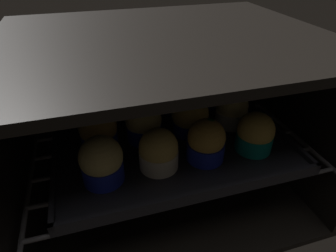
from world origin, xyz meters
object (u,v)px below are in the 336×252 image
(baking_tray, at_px, (168,136))
(muffin_row2_col3, at_px, (212,92))
(muffin_row0_col3, at_px, (255,133))
(muffin_row1_col3, at_px, (232,109))
(muffin_row1_col0, at_px, (98,131))
(muffin_row2_col2, at_px, (176,96))
(muffin_row2_col1, at_px, (136,102))
(muffin_row0_col1, at_px, (159,151))
(muffin_row0_col2, at_px, (206,141))
(muffin_row1_col1, at_px, (144,123))
(muffin_row1_col2, at_px, (190,117))
(muffin_row2_col0, at_px, (93,105))
(muffin_row0_col0, at_px, (101,161))

(baking_tray, relative_size, muffin_row2_col3, 5.87)
(muffin_row0_col3, relative_size, muffin_row1_col3, 0.99)
(muffin_row1_col0, distance_m, muffin_row2_col3, 0.29)
(muffin_row2_col2, bearing_deg, muffin_row0_col3, -62.39)
(muffin_row1_col0, relative_size, muffin_row2_col1, 0.99)
(muffin_row0_col1, height_order, muffin_row2_col3, same)
(muffin_row0_col2, height_order, muffin_row2_col1, same)
(muffin_row1_col1, distance_m, muffin_row2_col1, 0.09)
(muffin_row0_col2, bearing_deg, muffin_row2_col3, 63.21)
(baking_tray, xyz_separation_m, muffin_row0_col1, (-0.04, -0.09, 0.04))
(muffin_row1_col1, xyz_separation_m, muffin_row1_col3, (0.19, 0.00, -0.00))
(muffin_row1_col2, bearing_deg, muffin_row2_col0, 152.01)
(muffin_row1_col3, bearing_deg, muffin_row0_col2, -136.75)
(muffin_row1_col1, bearing_deg, muffin_row0_col2, -44.26)
(muffin_row1_col3, relative_size, muffin_row2_col2, 0.99)
(muffin_row1_col1, distance_m, muffin_row1_col3, 0.19)
(muffin_row0_col0, bearing_deg, muffin_row1_col1, 46.16)
(muffin_row1_col3, bearing_deg, muffin_row2_col1, 154.91)
(muffin_row2_col2, bearing_deg, muffin_row2_col3, 2.06)
(muffin_row0_col3, distance_m, muffin_row2_col2, 0.21)
(muffin_row1_col1, bearing_deg, muffin_row2_col3, 26.60)
(muffin_row2_col1, bearing_deg, muffin_row1_col3, -25.09)
(muffin_row0_col0, relative_size, muffin_row2_col1, 1.02)
(muffin_row0_col2, bearing_deg, muffin_row1_col1, 135.74)
(muffin_row0_col1, xyz_separation_m, muffin_row2_col1, (-0.00, 0.18, 0.00))
(muffin_row0_col1, distance_m, muffin_row1_col1, 0.09)
(muffin_row0_col1, xyz_separation_m, muffin_row1_col0, (-0.09, 0.09, 0.00))
(muffin_row0_col2, relative_size, muffin_row0_col3, 1.04)
(baking_tray, bearing_deg, muffin_row1_col1, 179.75)
(muffin_row0_col2, relative_size, muffin_row2_col1, 0.99)
(muffin_row0_col2, height_order, muffin_row2_col3, muffin_row0_col2)
(muffin_row0_col0, xyz_separation_m, muffin_row0_col2, (0.19, 0.00, -0.00))
(muffin_row0_col2, distance_m, muffin_row2_col0, 0.26)
(muffin_row1_col0, relative_size, muffin_row1_col3, 1.03)
(muffin_row0_col2, bearing_deg, baking_tray, 115.69)
(muffin_row0_col2, xyz_separation_m, muffin_row2_col3, (0.09, 0.19, -0.00))
(muffin_row1_col2, bearing_deg, muffin_row2_col2, 89.20)
(muffin_row1_col2, distance_m, muffin_row2_col0, 0.21)
(muffin_row0_col1, height_order, muffin_row1_col0, muffin_row1_col0)
(muffin_row0_col0, bearing_deg, muffin_row0_col3, 0.49)
(baking_tray, height_order, muffin_row1_col0, muffin_row1_col0)
(muffin_row0_col2, height_order, muffin_row1_col1, same)
(muffin_row2_col3, bearing_deg, muffin_row1_col3, -86.85)
(muffin_row1_col0, height_order, muffin_row2_col2, muffin_row1_col0)
(baking_tray, height_order, muffin_row1_col2, muffin_row1_col2)
(muffin_row1_col3, relative_size, muffin_row2_col3, 1.02)
(muffin_row1_col3, bearing_deg, muffin_row2_col0, 161.56)
(muffin_row0_col1, distance_m, muffin_row2_col1, 0.18)
(muffin_row0_col0, xyz_separation_m, muffin_row1_col2, (0.19, 0.09, -0.00))
(muffin_row1_col0, bearing_deg, muffin_row2_col0, 91.17)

